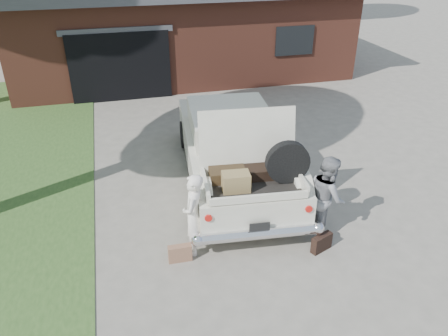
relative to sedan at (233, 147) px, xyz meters
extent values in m
plane|color=gray|center=(-0.57, -1.99, -0.80)|extent=(90.00, 90.00, 0.00)
cube|color=brown|center=(0.43, 9.51, 0.70)|extent=(12.00, 7.00, 3.00)
cube|color=black|center=(-2.07, 6.06, 0.30)|extent=(3.20, 0.30, 2.20)
cube|color=#4C4C51|center=(-2.07, 5.99, 1.45)|extent=(3.50, 0.12, 0.18)
cube|color=black|center=(3.93, 5.99, 0.80)|extent=(1.40, 0.08, 1.00)
cube|color=silver|center=(0.00, 0.04, -0.14)|extent=(2.55, 5.46, 0.69)
cube|color=beige|center=(0.03, 0.36, 0.47)|extent=(1.95, 2.28, 0.55)
cube|color=black|center=(0.14, 1.36, 0.45)|extent=(1.64, 0.26, 0.46)
cube|color=black|center=(-0.07, -0.64, 0.45)|extent=(1.64, 0.26, 0.46)
cylinder|color=black|center=(-1.11, -1.64, -0.45)|extent=(0.30, 0.72, 0.70)
cylinder|color=black|center=(0.74, -1.84, -0.45)|extent=(0.30, 0.72, 0.70)
cylinder|color=black|center=(-0.73, 1.93, -0.45)|extent=(0.30, 0.72, 0.70)
cylinder|color=black|center=(1.11, 1.73, -0.45)|extent=(0.30, 0.72, 0.70)
cylinder|color=silver|center=(-0.28, -2.63, -0.38)|extent=(2.17, 0.42, 0.19)
cylinder|color=#A5140F|center=(-1.13, -2.47, 0.03)|extent=(0.14, 0.12, 0.13)
cylinder|color=#A5140F|center=(0.59, -2.65, 0.03)|extent=(0.14, 0.12, 0.13)
cube|color=black|center=(-0.28, -2.65, -0.22)|extent=(0.36, 0.06, 0.18)
cube|color=black|center=(-0.21, -1.95, 0.23)|extent=(1.75, 1.33, 0.04)
cube|color=silver|center=(-1.05, -1.86, 0.33)|extent=(0.18, 1.16, 0.19)
cube|color=silver|center=(0.63, -2.04, 0.33)|extent=(0.18, 1.16, 0.19)
cube|color=silver|center=(-0.27, -2.53, 0.29)|extent=(1.69, 0.24, 0.13)
cube|color=silver|center=(-0.16, -1.49, 0.84)|extent=(1.79, 0.46, 1.20)
cube|color=#3D2D1A|center=(-0.60, -1.72, 0.35)|extent=(0.69, 0.48, 0.21)
cube|color=#99804E|center=(-0.55, -2.11, 0.41)|extent=(0.50, 0.36, 0.33)
cube|color=black|center=(0.04, -1.77, 0.35)|extent=(0.69, 0.49, 0.20)
cylinder|color=black|center=(0.40, -2.07, 0.64)|extent=(0.80, 0.25, 0.78)
imported|color=white|center=(-1.34, -2.27, -0.03)|extent=(0.56, 0.66, 1.53)
imported|color=gray|center=(1.08, -2.37, 0.00)|extent=(0.74, 0.87, 1.60)
cube|color=#95664C|center=(-1.64, -2.47, -0.64)|extent=(0.41, 0.14, 0.31)
cube|color=black|center=(0.83, -2.83, -0.64)|extent=(0.43, 0.27, 0.32)
camera|label=1|loc=(-2.41, -8.29, 4.24)|focal=35.00mm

